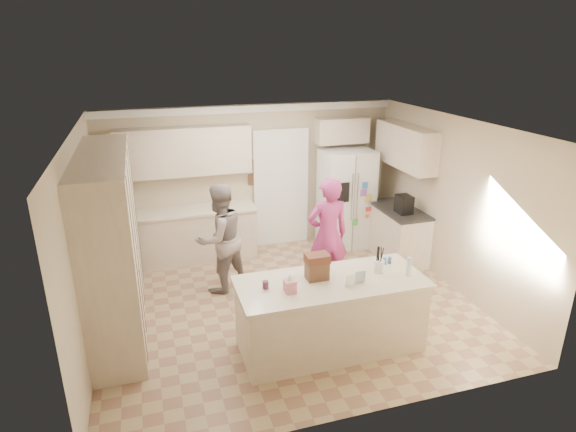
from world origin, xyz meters
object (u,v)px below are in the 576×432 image
object	(u,v)px
tissue_box	(290,286)
utensil_crock	(379,266)
refrigerator	(346,199)
island_base	(330,316)
teen_boy	(220,238)
dollhouse_body	(317,270)
coffee_maker	(404,204)
teen_girl	(328,235)

from	to	relation	value
tissue_box	utensil_crock	bearing A→B (deg)	7.13
refrigerator	island_base	bearing A→B (deg)	-117.13
tissue_box	teen_boy	bearing A→B (deg)	103.57
refrigerator	island_base	size ratio (longest dim) A/B	0.82
teen_boy	dollhouse_body	bearing A→B (deg)	89.47
coffee_maker	teen_boy	world-z (taller)	teen_boy
refrigerator	coffee_maker	bearing A→B (deg)	-60.49
utensil_crock	dollhouse_body	distance (m)	0.80
utensil_crock	teen_boy	xyz separation A→B (m)	(-1.68, 1.84, -0.16)
coffee_maker	teen_girl	distance (m)	1.63
island_base	teen_boy	world-z (taller)	teen_boy
coffee_maker	tissue_box	world-z (taller)	coffee_maker
coffee_maker	teen_boy	bearing A→B (deg)	-179.73
dollhouse_body	teen_girl	xyz separation A→B (m)	(0.66, 1.32, -0.15)
coffee_maker	dollhouse_body	world-z (taller)	coffee_maker
coffee_maker	teen_boy	xyz separation A→B (m)	(-3.08, -0.01, -0.23)
coffee_maker	tissue_box	bearing A→B (deg)	-142.43
dollhouse_body	utensil_crock	bearing A→B (deg)	-3.58
dollhouse_body	teen_boy	world-z (taller)	teen_boy
utensil_crock	teen_girl	xyz separation A→B (m)	(-0.14, 1.37, -0.11)
tissue_box	teen_girl	distance (m)	1.85
tissue_box	teen_girl	xyz separation A→B (m)	(1.06, 1.52, -0.11)
teen_girl	refrigerator	bearing A→B (deg)	-123.32
refrigerator	utensil_crock	world-z (taller)	refrigerator
refrigerator	teen_girl	distance (m)	1.78
dollhouse_body	teen_boy	bearing A→B (deg)	116.22
utensil_crock	tissue_box	distance (m)	1.21
teen_boy	teen_girl	size ratio (longest dim) A/B	0.95
refrigerator	island_base	world-z (taller)	refrigerator
coffee_maker	teen_girl	bearing A→B (deg)	-162.57
utensil_crock	dollhouse_body	xyz separation A→B (m)	(-0.80, 0.05, 0.04)
teen_boy	teen_girl	xyz separation A→B (m)	(1.54, -0.47, 0.05)
refrigerator	coffee_maker	size ratio (longest dim) A/B	6.00
island_base	dollhouse_body	world-z (taller)	dollhouse_body
tissue_box	teen_boy	xyz separation A→B (m)	(-0.48, 1.99, -0.15)
utensil_crock	tissue_box	bearing A→B (deg)	-172.87
island_base	utensil_crock	bearing A→B (deg)	4.40
coffee_maker	utensil_crock	world-z (taller)	coffee_maker
tissue_box	dollhouse_body	xyz separation A→B (m)	(0.40, 0.20, 0.04)
refrigerator	dollhouse_body	distance (m)	3.25
coffee_maker	dollhouse_body	size ratio (longest dim) A/B	1.15
dollhouse_body	teen_girl	bearing A→B (deg)	63.47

